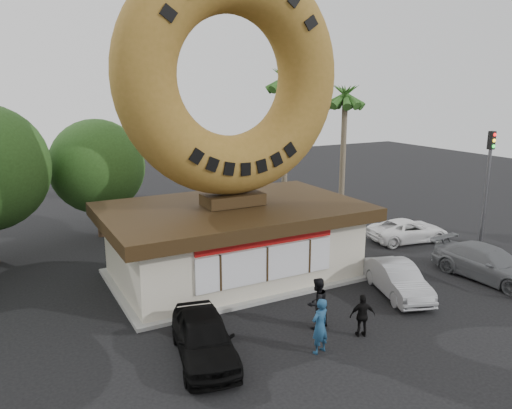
{
  "coord_description": "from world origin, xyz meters",
  "views": [
    {
      "loc": [
        -9.07,
        -13.18,
        8.4
      ],
      "look_at": [
        0.09,
        4.0,
        3.73
      ],
      "focal_mm": 35.0,
      "sensor_mm": 36.0,
      "label": 1
    }
  ],
  "objects_px": {
    "donut_shop": "(233,238)",
    "person_center": "(317,303)",
    "traffic_signal": "(488,173)",
    "person_right": "(363,316)",
    "car_silver": "(398,279)",
    "person_left": "(320,326)",
    "car_grey": "(488,263)",
    "car_white": "(408,230)",
    "street_lamp": "(131,154)",
    "giant_donut": "(231,76)",
    "car_black": "(204,337)"
  },
  "relations": [
    {
      "from": "person_right",
      "to": "donut_shop",
      "type": "bearing_deg",
      "value": -56.45
    },
    {
      "from": "street_lamp",
      "to": "person_left",
      "type": "relative_size",
      "value": 4.31
    },
    {
      "from": "car_black",
      "to": "car_silver",
      "type": "distance_m",
      "value": 8.92
    },
    {
      "from": "giant_donut",
      "to": "car_silver",
      "type": "relative_size",
      "value": 2.45
    },
    {
      "from": "person_left",
      "to": "person_center",
      "type": "xyz_separation_m",
      "value": [
        0.91,
        1.45,
        -0.0
      ]
    },
    {
      "from": "car_silver",
      "to": "car_grey",
      "type": "xyz_separation_m",
      "value": [
        4.74,
        -0.62,
        0.07
      ]
    },
    {
      "from": "person_right",
      "to": "car_silver",
      "type": "height_order",
      "value": "person_right"
    },
    {
      "from": "car_white",
      "to": "car_grey",
      "type": "bearing_deg",
      "value": -179.86
    },
    {
      "from": "car_black",
      "to": "street_lamp",
      "type": "bearing_deg",
      "value": 94.9
    },
    {
      "from": "person_center",
      "to": "person_left",
      "type": "bearing_deg",
      "value": 45.41
    },
    {
      "from": "donut_shop",
      "to": "car_white",
      "type": "xyz_separation_m",
      "value": [
        10.7,
        0.13,
        -1.15
      ]
    },
    {
      "from": "traffic_signal",
      "to": "car_grey",
      "type": "xyz_separation_m",
      "value": [
        -4.23,
        -3.66,
        -3.14
      ]
    },
    {
      "from": "street_lamp",
      "to": "car_grey",
      "type": "xyz_separation_m",
      "value": [
        11.62,
        -15.67,
        -3.75
      ]
    },
    {
      "from": "person_left",
      "to": "person_right",
      "type": "relative_size",
      "value": 1.22
    },
    {
      "from": "giant_donut",
      "to": "car_silver",
      "type": "height_order",
      "value": "giant_donut"
    },
    {
      "from": "traffic_signal",
      "to": "car_black",
      "type": "height_order",
      "value": "traffic_signal"
    },
    {
      "from": "giant_donut",
      "to": "car_black",
      "type": "distance_m",
      "value": 10.68
    },
    {
      "from": "traffic_signal",
      "to": "car_grey",
      "type": "distance_m",
      "value": 6.42
    },
    {
      "from": "donut_shop",
      "to": "car_grey",
      "type": "distance_m",
      "value": 11.34
    },
    {
      "from": "person_left",
      "to": "person_center",
      "type": "bearing_deg",
      "value": -135.1
    },
    {
      "from": "traffic_signal",
      "to": "car_black",
      "type": "xyz_separation_m",
      "value": [
        -17.84,
        -3.9,
        -3.14
      ]
    },
    {
      "from": "traffic_signal",
      "to": "person_right",
      "type": "xyz_separation_m",
      "value": [
        -12.52,
        -5.1,
        -3.11
      ]
    },
    {
      "from": "donut_shop",
      "to": "car_black",
      "type": "bearing_deg",
      "value": -123.08
    },
    {
      "from": "street_lamp",
      "to": "car_white",
      "type": "bearing_deg",
      "value": -38.23
    },
    {
      "from": "traffic_signal",
      "to": "car_white",
      "type": "xyz_separation_m",
      "value": [
        -3.3,
        2.12,
        -3.25
      ]
    },
    {
      "from": "giant_donut",
      "to": "person_right",
      "type": "relative_size",
      "value": 6.52
    },
    {
      "from": "car_grey",
      "to": "car_white",
      "type": "bearing_deg",
      "value": 75.83
    },
    {
      "from": "street_lamp",
      "to": "car_black",
      "type": "height_order",
      "value": "street_lamp"
    },
    {
      "from": "donut_shop",
      "to": "person_center",
      "type": "height_order",
      "value": "donut_shop"
    },
    {
      "from": "person_center",
      "to": "car_white",
      "type": "distance_m",
      "value": 11.85
    },
    {
      "from": "street_lamp",
      "to": "person_right",
      "type": "height_order",
      "value": "street_lamp"
    },
    {
      "from": "car_black",
      "to": "person_left",
      "type": "bearing_deg",
      "value": -10.28
    },
    {
      "from": "car_silver",
      "to": "car_grey",
      "type": "height_order",
      "value": "car_grey"
    },
    {
      "from": "traffic_signal",
      "to": "person_left",
      "type": "relative_size",
      "value": 3.27
    },
    {
      "from": "donut_shop",
      "to": "street_lamp",
      "type": "xyz_separation_m",
      "value": [
        -1.86,
        10.02,
        2.72
      ]
    },
    {
      "from": "person_left",
      "to": "car_black",
      "type": "xyz_separation_m",
      "value": [
        -3.41,
        1.4,
        -0.2
      ]
    },
    {
      "from": "car_black",
      "to": "traffic_signal",
      "type": "bearing_deg",
      "value": 24.36
    },
    {
      "from": "person_right",
      "to": "car_black",
      "type": "bearing_deg",
      "value": 9.11
    },
    {
      "from": "traffic_signal",
      "to": "car_black",
      "type": "distance_m",
      "value": 18.53
    },
    {
      "from": "person_center",
      "to": "car_grey",
      "type": "bearing_deg",
      "value": 168.5
    },
    {
      "from": "car_white",
      "to": "person_left",
      "type": "bearing_deg",
      "value": 132.95
    },
    {
      "from": "car_white",
      "to": "traffic_signal",
      "type": "bearing_deg",
      "value": -113.46
    },
    {
      "from": "donut_shop",
      "to": "person_center",
      "type": "distance_m",
      "value": 5.92
    },
    {
      "from": "donut_shop",
      "to": "car_grey",
      "type": "bearing_deg",
      "value": -30.07
    },
    {
      "from": "giant_donut",
      "to": "car_grey",
      "type": "distance_m",
      "value": 13.85
    },
    {
      "from": "traffic_signal",
      "to": "person_right",
      "type": "bearing_deg",
      "value": -157.84
    },
    {
      "from": "giant_donut",
      "to": "person_center",
      "type": "distance_m",
      "value": 9.79
    },
    {
      "from": "person_left",
      "to": "giant_donut",
      "type": "bearing_deg",
      "value": -106.56
    },
    {
      "from": "person_left",
      "to": "car_black",
      "type": "bearing_deg",
      "value": -35.45
    },
    {
      "from": "car_black",
      "to": "car_grey",
      "type": "height_order",
      "value": "car_grey"
    }
  ]
}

